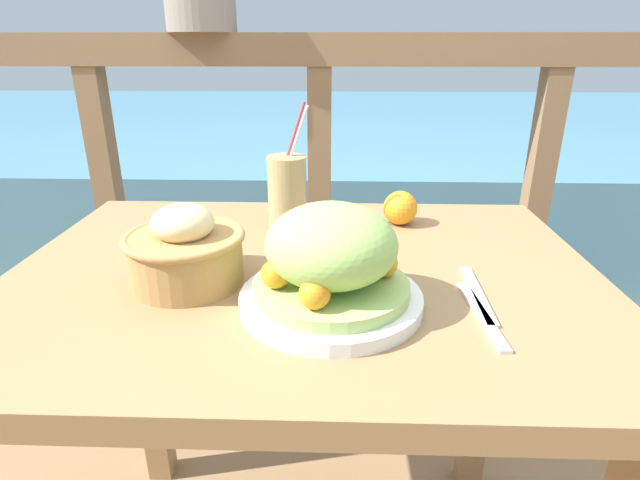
% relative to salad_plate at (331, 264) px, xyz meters
% --- Properties ---
extents(patio_table, '(0.96, 0.71, 0.77)m').
position_rel_salad_plate_xyz_m(patio_table, '(-0.05, 0.12, -0.19)').
color(patio_table, '#997047').
rests_on(patio_table, ground_plane).
extents(railing_fence, '(2.80, 0.08, 1.14)m').
position_rel_salad_plate_xyz_m(railing_fence, '(-0.05, 0.91, -0.06)').
color(railing_fence, brown).
rests_on(railing_fence, ground_plane).
extents(sea_backdrop, '(12.00, 4.00, 0.58)m').
position_rel_salad_plate_xyz_m(sea_backdrop, '(-0.05, 3.41, -0.55)').
color(sea_backdrop, teal).
rests_on(sea_backdrop, ground_plane).
extents(salad_plate, '(0.26, 0.26, 0.15)m').
position_rel_salad_plate_xyz_m(salad_plate, '(0.00, 0.00, 0.00)').
color(salad_plate, white).
rests_on(salad_plate, patio_table).
extents(drink_glass, '(0.08, 0.08, 0.25)m').
position_rel_salad_plate_xyz_m(drink_glass, '(-0.09, 0.30, 0.01)').
color(drink_glass, tan).
rests_on(drink_glass, patio_table).
extents(bread_basket, '(0.18, 0.18, 0.13)m').
position_rel_salad_plate_xyz_m(bread_basket, '(-0.22, 0.07, -0.01)').
color(bread_basket, '#AD7F47').
rests_on(bread_basket, patio_table).
extents(fork, '(0.03, 0.18, 0.00)m').
position_rel_salad_plate_xyz_m(fork, '(0.21, -0.02, -0.06)').
color(fork, silver).
rests_on(fork, patio_table).
extents(knife, '(0.02, 0.18, 0.00)m').
position_rel_salad_plate_xyz_m(knife, '(0.22, 0.04, -0.06)').
color(knife, silver).
rests_on(knife, patio_table).
extents(orange_near_basket, '(0.07, 0.07, 0.07)m').
position_rel_salad_plate_xyz_m(orange_near_basket, '(0.14, 0.34, -0.03)').
color(orange_near_basket, orange).
rests_on(orange_near_basket, patio_table).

